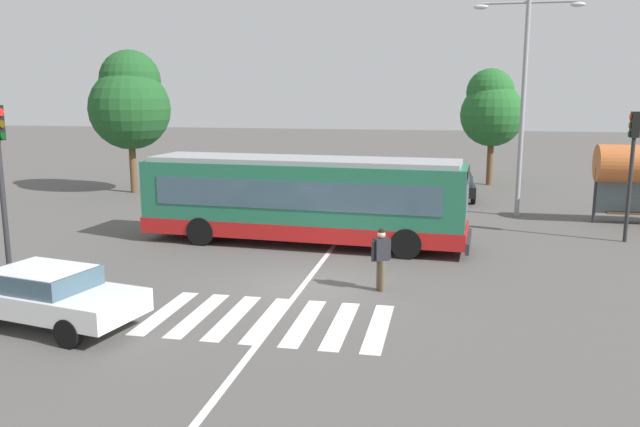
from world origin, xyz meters
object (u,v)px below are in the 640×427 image
at_px(parked_car_white, 400,183).
at_px(background_tree_right, 492,108).
at_px(twin_arm_street_lamp, 524,86).
at_px(traffic_light_far_corner, 632,155).
at_px(background_tree_left, 130,101).
at_px(pedestrian_crossing_street, 381,256).
at_px(foreground_sedan, 46,293).
at_px(city_transit_bus, 303,200).
at_px(parked_car_blue, 349,180).
at_px(parked_car_black, 455,184).
at_px(traffic_light_near_corner, 0,169).

relative_size(parked_car_white, background_tree_right, 0.67).
height_order(twin_arm_street_lamp, background_tree_right, twin_arm_street_lamp).
bearing_deg(traffic_light_far_corner, parked_car_white, 135.91).
xyz_separation_m(parked_car_white, background_tree_left, (-14.29, -1.14, 4.14)).
distance_m(traffic_light_far_corner, background_tree_left, 24.26).
bearing_deg(background_tree_left, background_tree_right, 20.04).
height_order(pedestrian_crossing_street, background_tree_left, background_tree_left).
xyz_separation_m(foreground_sedan, background_tree_right, (11.21, 26.00, 3.68)).
relative_size(city_transit_bus, background_tree_right, 1.73).
bearing_deg(city_transit_bus, parked_car_blue, 90.96).
xyz_separation_m(parked_car_white, background_tree_right, (4.74, 5.80, 3.68)).
xyz_separation_m(city_transit_bus, background_tree_left, (-11.73, 9.94, 3.32)).
distance_m(city_transit_bus, parked_car_white, 11.40).
distance_m(parked_car_white, parked_car_black, 2.78).
bearing_deg(background_tree_right, traffic_light_near_corner, -120.00).
relative_size(parked_car_blue, parked_car_white, 1.00).
height_order(pedestrian_crossing_street, twin_arm_street_lamp, twin_arm_street_lamp).
bearing_deg(background_tree_right, parked_car_blue, -144.28).
height_order(parked_car_blue, background_tree_left, background_tree_left).
xyz_separation_m(parked_car_blue, parked_car_white, (2.75, -0.42, 0.00)).
height_order(city_transit_bus, parked_car_blue, city_transit_bus).
xyz_separation_m(traffic_light_far_corner, background_tree_right, (-4.02, 14.29, 1.32)).
bearing_deg(parked_car_black, pedestrian_crossing_street, -97.22).
relative_size(city_transit_bus, parked_car_black, 2.56).
bearing_deg(twin_arm_street_lamp, traffic_light_near_corner, -135.99).
relative_size(foreground_sedan, traffic_light_near_corner, 0.96).
relative_size(foreground_sedan, parked_car_blue, 1.06).
relative_size(foreground_sedan, traffic_light_far_corner, 1.02).
relative_size(foreground_sedan, background_tree_left, 0.63).
bearing_deg(twin_arm_street_lamp, foreground_sedan, -126.45).
bearing_deg(background_tree_right, parked_car_black, -108.67).
height_order(parked_car_white, parked_car_black, same).
bearing_deg(city_transit_bus, background_tree_left, 139.72).
distance_m(city_transit_bus, background_tree_left, 15.73).
relative_size(traffic_light_near_corner, background_tree_left, 0.66).
distance_m(parked_car_black, traffic_light_near_corner, 21.74).
relative_size(pedestrian_crossing_street, traffic_light_near_corner, 0.35).
height_order(pedestrian_crossing_street, foreground_sedan, pedestrian_crossing_street).
bearing_deg(traffic_light_near_corner, foreground_sedan, -39.55).
xyz_separation_m(parked_car_black, background_tree_left, (-17.06, -1.14, 4.14)).
bearing_deg(foreground_sedan, background_tree_right, 66.68).
height_order(pedestrian_crossing_street, parked_car_white, pedestrian_crossing_street).
relative_size(parked_car_white, parked_car_black, 0.99).
height_order(city_transit_bus, background_tree_right, background_tree_right).
distance_m(parked_car_white, traffic_light_far_corner, 12.42).
xyz_separation_m(foreground_sedan, parked_car_blue, (3.72, 20.62, 0.00)).
distance_m(pedestrian_crossing_street, foreground_sedan, 8.33).
relative_size(parked_car_black, background_tree_left, 0.60).
bearing_deg(background_tree_left, foreground_sedan, -67.70).
relative_size(twin_arm_street_lamp, background_tree_right, 1.35).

